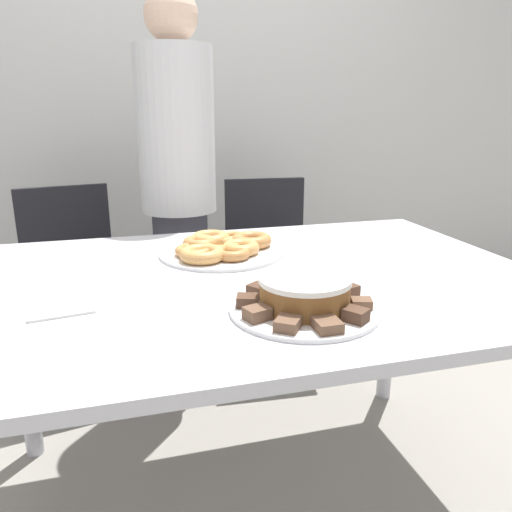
{
  "coord_description": "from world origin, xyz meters",
  "views": [
    {
      "loc": [
        -0.34,
        -1.23,
        1.2
      ],
      "look_at": [
        -0.01,
        -0.02,
        0.83
      ],
      "focal_mm": 35.0,
      "sensor_mm": 36.0,
      "label": 1
    }
  ],
  "objects_px": {
    "plate_cake": "(304,309)",
    "napkin": "(60,308)",
    "plate_donuts": "(221,252)",
    "office_chair_right": "(271,277)",
    "frosted_cake": "(305,292)",
    "person_standing": "(179,193)",
    "office_chair_left": "(75,295)"
  },
  "relations": [
    {
      "from": "frosted_cake",
      "to": "plate_donuts",
      "type": "bearing_deg",
      "value": 99.66
    },
    {
      "from": "office_chair_left",
      "to": "plate_donuts",
      "type": "height_order",
      "value": "office_chair_left"
    },
    {
      "from": "office_chair_left",
      "to": "office_chair_right",
      "type": "height_order",
      "value": "same"
    },
    {
      "from": "office_chair_left",
      "to": "napkin",
      "type": "height_order",
      "value": "office_chair_left"
    },
    {
      "from": "office_chair_right",
      "to": "plate_donuts",
      "type": "relative_size",
      "value": 2.29
    },
    {
      "from": "office_chair_left",
      "to": "office_chair_right",
      "type": "distance_m",
      "value": 0.91
    },
    {
      "from": "office_chair_right",
      "to": "plate_donuts",
      "type": "xyz_separation_m",
      "value": [
        -0.39,
        -0.75,
        0.37
      ]
    },
    {
      "from": "plate_cake",
      "to": "napkin",
      "type": "distance_m",
      "value": 0.54
    },
    {
      "from": "person_standing",
      "to": "frosted_cake",
      "type": "bearing_deg",
      "value": -82.54
    },
    {
      "from": "plate_cake",
      "to": "frosted_cake",
      "type": "bearing_deg",
      "value": 180.0
    },
    {
      "from": "person_standing",
      "to": "plate_donuts",
      "type": "height_order",
      "value": "person_standing"
    },
    {
      "from": "office_chair_right",
      "to": "napkin",
      "type": "height_order",
      "value": "office_chair_right"
    },
    {
      "from": "plate_cake",
      "to": "napkin",
      "type": "xyz_separation_m",
      "value": [
        -0.52,
        0.15,
        -0.0
      ]
    },
    {
      "from": "office_chair_right",
      "to": "frosted_cake",
      "type": "distance_m",
      "value": 1.35
    },
    {
      "from": "frosted_cake",
      "to": "person_standing",
      "type": "bearing_deg",
      "value": 97.46
    },
    {
      "from": "person_standing",
      "to": "napkin",
      "type": "distance_m",
      "value": 1.0
    },
    {
      "from": "office_chair_right",
      "to": "napkin",
      "type": "distance_m",
      "value": 1.42
    },
    {
      "from": "plate_donuts",
      "to": "office_chair_right",
      "type": "bearing_deg",
      "value": 62.38
    },
    {
      "from": "person_standing",
      "to": "plate_cake",
      "type": "height_order",
      "value": "person_standing"
    },
    {
      "from": "plate_cake",
      "to": "plate_donuts",
      "type": "height_order",
      "value": "same"
    },
    {
      "from": "office_chair_right",
      "to": "napkin",
      "type": "bearing_deg",
      "value": -123.08
    },
    {
      "from": "office_chair_left",
      "to": "plate_cake",
      "type": "height_order",
      "value": "office_chair_left"
    },
    {
      "from": "plate_donuts",
      "to": "person_standing",
      "type": "bearing_deg",
      "value": 95.56
    },
    {
      "from": "plate_donuts",
      "to": "frosted_cake",
      "type": "xyz_separation_m",
      "value": [
        0.08,
        -0.5,
        0.04
      ]
    },
    {
      "from": "plate_cake",
      "to": "napkin",
      "type": "bearing_deg",
      "value": 163.54
    },
    {
      "from": "office_chair_left",
      "to": "frosted_cake",
      "type": "xyz_separation_m",
      "value": [
        0.6,
        -1.25,
        0.41
      ]
    },
    {
      "from": "office_chair_left",
      "to": "frosted_cake",
      "type": "bearing_deg",
      "value": -75.0
    },
    {
      "from": "person_standing",
      "to": "office_chair_right",
      "type": "relative_size",
      "value": 1.87
    },
    {
      "from": "office_chair_right",
      "to": "plate_cake",
      "type": "bearing_deg",
      "value": -99.73
    },
    {
      "from": "office_chair_left",
      "to": "plate_donuts",
      "type": "bearing_deg",
      "value": -66.27
    },
    {
      "from": "plate_donuts",
      "to": "frosted_cake",
      "type": "distance_m",
      "value": 0.5
    },
    {
      "from": "napkin",
      "to": "plate_donuts",
      "type": "bearing_deg",
      "value": 37.89
    }
  ]
}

